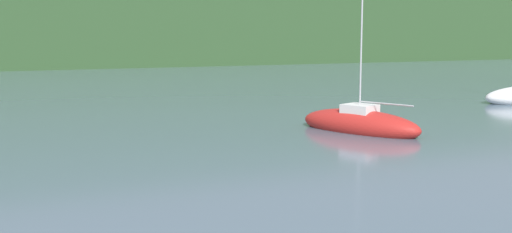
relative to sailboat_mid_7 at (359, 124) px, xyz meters
The scene contains 1 object.
sailboat_mid_7 is the anchor object (origin of this frame).
Camera 1 is at (-7.65, 23.42, 3.92)m, focal length 41.87 mm.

